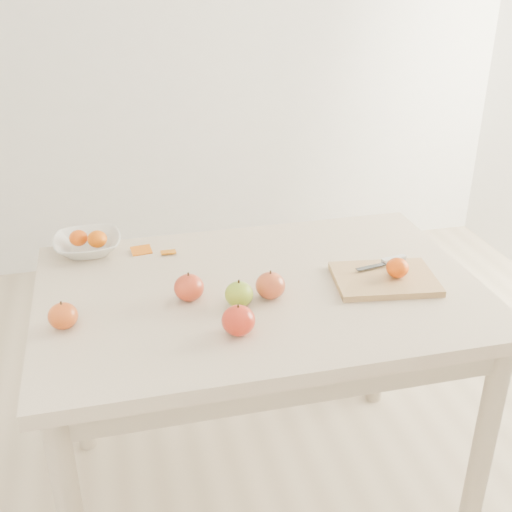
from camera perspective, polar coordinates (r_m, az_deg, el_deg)
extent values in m
plane|color=#C6B293|center=(2.21, 0.33, -19.95)|extent=(3.50, 3.50, 0.00)
cube|color=beige|center=(1.76, 0.39, -3.33)|extent=(1.20, 0.80, 0.04)
cylinder|color=#BCAA8E|center=(2.21, -15.75, -9.04)|extent=(0.06, 0.06, 0.71)
cylinder|color=#BCAA8E|center=(2.39, 11.05, -5.61)|extent=(0.06, 0.06, 0.71)
cylinder|color=#BCAA8E|center=(1.92, 19.50, -15.95)|extent=(0.06, 0.06, 0.71)
cube|color=tan|center=(1.81, 11.35, -2.01)|extent=(0.30, 0.24, 0.02)
ellipsoid|color=#D54C07|center=(1.79, 12.45, -1.03)|extent=(0.06, 0.06, 0.05)
imported|color=silver|center=(2.00, -14.73, 0.98)|extent=(0.20, 0.20, 0.05)
ellipsoid|color=#E64E08|center=(2.00, -15.51, 1.56)|extent=(0.05, 0.05, 0.05)
ellipsoid|color=#DA6707|center=(1.97, -13.93, 1.48)|extent=(0.06, 0.06, 0.05)
cube|color=#C45B0D|center=(1.97, -10.15, 0.39)|extent=(0.06, 0.05, 0.01)
cube|color=orange|center=(1.95, -7.80, 0.29)|extent=(0.05, 0.04, 0.01)
cube|color=silver|center=(1.88, 12.14, -0.31)|extent=(0.08, 0.03, 0.01)
cube|color=#35383C|center=(1.83, 10.22, -0.95)|extent=(0.10, 0.03, 0.00)
ellipsoid|color=#689717|center=(1.65, -1.52, -3.42)|extent=(0.07, 0.07, 0.07)
ellipsoid|color=maroon|center=(1.68, 1.29, -2.63)|extent=(0.08, 0.08, 0.07)
ellipsoid|color=maroon|center=(1.68, -5.98, -2.81)|extent=(0.08, 0.08, 0.07)
ellipsoid|color=#A00303|center=(1.53, -1.58, -5.74)|extent=(0.08, 0.08, 0.07)
ellipsoid|color=maroon|center=(1.63, -16.78, -5.12)|extent=(0.07, 0.07, 0.07)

